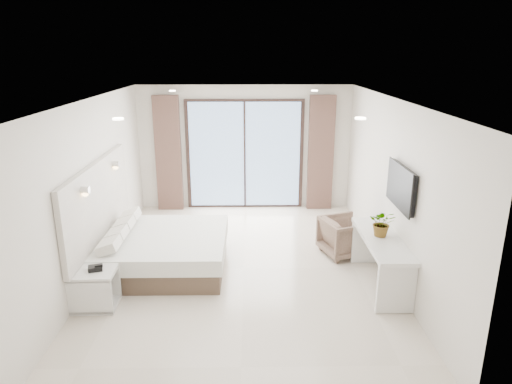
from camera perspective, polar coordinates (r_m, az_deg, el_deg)
The scene contains 8 objects.
ground at distance 7.50m, azimuth -1.56°, elevation -9.52°, with size 6.20×6.20×0.00m, color beige.
room_shell at distance 7.66m, azimuth -3.08°, elevation 3.66°, with size 4.62×6.22×2.72m.
bed at distance 7.57m, azimuth -11.62°, elevation -7.19°, with size 2.00×1.90×0.70m.
nightstand at distance 6.72m, azimuth -19.55°, elevation -11.35°, with size 0.60×0.50×0.54m.
phone at distance 6.59m, azimuth -19.45°, elevation -8.97°, with size 0.18×0.14×0.06m, color black.
console_desk at distance 7.01m, azimuth 15.40°, elevation -7.05°, with size 0.53×1.70×0.77m.
plant at distance 6.93m, azimuth 15.49°, elevation -4.09°, with size 0.37×0.41×0.32m, color #33662D.
armchair at distance 7.99m, azimuth 10.98°, elevation -5.26°, with size 0.71×0.66×0.73m, color #876858.
Camera 1 is at (0.10, -6.70, 3.37)m, focal length 32.00 mm.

